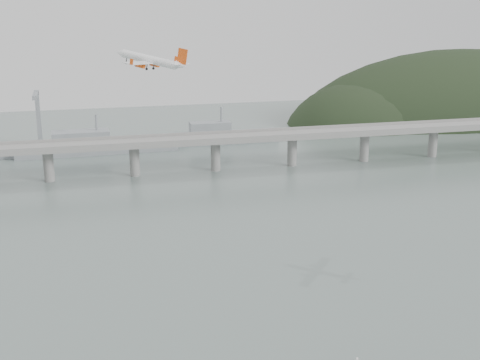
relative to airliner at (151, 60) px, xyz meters
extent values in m
plane|color=slate|center=(30.93, -75.07, -81.30)|extent=(900.00, 900.00, 0.00)
cube|color=gray|center=(30.93, 124.93, -61.30)|extent=(800.00, 22.00, 2.20)
cube|color=gray|center=(30.93, 114.43, -59.30)|extent=(800.00, 0.60, 1.80)
cube|color=gray|center=(30.93, 135.43, -59.30)|extent=(800.00, 0.60, 1.80)
cylinder|color=gray|center=(-49.07, 124.93, -71.80)|extent=(6.00, 6.00, 21.00)
cylinder|color=gray|center=(0.93, 124.93, -71.80)|extent=(6.00, 6.00, 21.00)
cylinder|color=gray|center=(50.93, 124.93, -71.80)|extent=(6.00, 6.00, 21.00)
cylinder|color=gray|center=(100.93, 124.93, -71.80)|extent=(6.00, 6.00, 21.00)
cylinder|color=gray|center=(150.93, 124.93, -71.80)|extent=(6.00, 6.00, 21.00)
cylinder|color=gray|center=(200.93, 124.93, -71.80)|extent=(6.00, 6.00, 21.00)
ellipsoid|color=black|center=(300.93, 254.93, -99.30)|extent=(320.00, 150.00, 156.00)
ellipsoid|color=black|center=(205.93, 244.93, -93.30)|extent=(140.00, 110.00, 96.00)
cube|color=gray|center=(-19.07, 189.93, -77.30)|extent=(110.55, 21.43, 8.00)
cube|color=gray|center=(-30.07, 189.93, -69.30)|extent=(39.01, 16.73, 8.00)
cylinder|color=gray|center=(-19.07, 189.93, -61.30)|extent=(1.60, 1.60, 14.00)
cube|color=gray|center=(70.93, 199.93, -77.30)|extent=(85.00, 13.60, 8.00)
cube|color=gray|center=(62.43, 199.93, -69.30)|extent=(29.75, 11.90, 8.00)
cylinder|color=gray|center=(70.93, 199.93, -61.30)|extent=(1.60, 1.60, 14.00)
cube|color=gray|center=(-59.07, 224.93, -61.30)|extent=(3.00, 3.00, 40.00)
cube|color=gray|center=(-59.07, 214.93, -43.30)|extent=(3.00, 28.00, 3.00)
cylinder|color=white|center=(-0.62, 0.55, 0.26)|extent=(20.37, 19.91, 6.91)
cone|color=white|center=(-11.28, 9.88, 2.38)|extent=(5.14, 5.10, 3.74)
cone|color=white|center=(10.44, -9.10, -1.48)|extent=(5.83, 5.58, 3.87)
cube|color=white|center=(-0.08, 0.02, -0.76)|extent=(23.21, 25.96, 2.55)
cube|color=white|center=(9.87, -8.55, -0.73)|extent=(9.17, 10.01, 1.20)
cube|color=#E44C0F|center=(10.96, -9.30, 2.06)|extent=(4.05, 3.20, 6.36)
cylinder|color=#E44C0F|center=(1.95, 4.69, -2.05)|extent=(4.33, 4.27, 2.61)
cylinder|color=black|center=(0.55, 5.91, -1.77)|extent=(1.82, 1.83, 2.09)
cube|color=white|center=(2.08, 4.64, -1.17)|extent=(1.97, 1.69, 1.40)
cylinder|color=#E44C0F|center=(-4.47, -2.76, -1.54)|extent=(4.33, 4.27, 2.61)
cylinder|color=black|center=(-5.87, -1.54, -1.26)|extent=(1.82, 1.83, 2.09)
cube|color=white|center=(-4.34, -2.81, -0.66)|extent=(1.97, 1.69, 1.40)
cylinder|color=black|center=(1.20, 1.87, -2.47)|extent=(0.76, 0.58, 2.19)
cylinder|color=black|center=(1.06, 1.93, -3.44)|extent=(1.11, 0.97, 1.14)
cylinder|color=black|center=(-1.83, -1.65, -2.23)|extent=(0.76, 0.58, 2.19)
cylinder|color=black|center=(-1.97, -1.59, -3.20)|extent=(1.11, 0.97, 1.14)
cylinder|color=black|center=(-8.98, 7.69, -0.63)|extent=(0.76, 0.58, 2.19)
cylinder|color=black|center=(-9.12, 7.75, -1.60)|extent=(1.11, 0.97, 1.14)
cube|color=#E44C0F|center=(11.33, 10.31, -0.75)|extent=(1.50, 1.19, 2.34)
cube|color=#E44C0F|center=(-8.51, -12.73, 0.83)|extent=(1.50, 1.19, 2.34)
camera|label=1|loc=(-26.72, -254.43, 24.80)|focal=48.00mm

